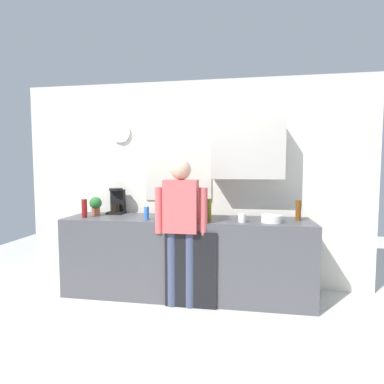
{
  "coord_description": "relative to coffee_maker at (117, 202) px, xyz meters",
  "views": [
    {
      "loc": [
        0.63,
        -3.16,
        1.5
      ],
      "look_at": [
        0.08,
        0.25,
        1.23
      ],
      "focal_mm": 28.44,
      "sensor_mm": 36.0,
      "label": 1
    }
  ],
  "objects": [
    {
      "name": "ground_plane",
      "position": [
        0.95,
        -0.54,
        -1.06
      ],
      "size": [
        8.0,
        8.0,
        0.0
      ],
      "primitive_type": "plane",
      "color": "silver"
    },
    {
      "name": "kitchen_counter",
      "position": [
        0.95,
        -0.24,
        -0.61
      ],
      "size": [
        2.87,
        0.64,
        0.92
      ],
      "primitive_type": "cube",
      "color": "#4C4C51",
      "rests_on": "ground_plane"
    },
    {
      "name": "dishwasher_panel",
      "position": [
        1.06,
        -0.57,
        -0.65
      ],
      "size": [
        0.56,
        0.02,
        0.83
      ],
      "primitive_type": "cube",
      "color": "black",
      "rests_on": "ground_plane"
    },
    {
      "name": "back_wall_assembly",
      "position": [
        1.04,
        0.16,
        0.3
      ],
      "size": [
        4.47,
        0.42,
        2.6
      ],
      "color": "silver",
      "rests_on": "ground_plane"
    },
    {
      "name": "coffee_maker",
      "position": [
        0.0,
        0.0,
        0.0
      ],
      "size": [
        0.2,
        0.2,
        0.33
      ],
      "color": "black",
      "rests_on": "kitchen_counter"
    },
    {
      "name": "bottle_green_wine",
      "position": [
        0.7,
        -0.38,
        0.0
      ],
      "size": [
        0.07,
        0.07,
        0.3
      ],
      "primitive_type": "cylinder",
      "color": "#195923",
      "rests_on": "kitchen_counter"
    },
    {
      "name": "bottle_olive_oil",
      "position": [
        1.23,
        -0.39,
        -0.02
      ],
      "size": [
        0.06,
        0.06,
        0.25
      ],
      "primitive_type": "cylinder",
      "color": "olive",
      "rests_on": "kitchen_counter"
    },
    {
      "name": "bottle_amber_beer",
      "position": [
        2.22,
        -0.17,
        -0.03
      ],
      "size": [
        0.06,
        0.06,
        0.23
      ],
      "primitive_type": "cylinder",
      "color": "brown",
      "rests_on": "kitchen_counter"
    },
    {
      "name": "bottle_red_vinegar",
      "position": [
        -0.26,
        -0.36,
        -0.04
      ],
      "size": [
        0.06,
        0.06,
        0.22
      ],
      "primitive_type": "cylinder",
      "color": "maroon",
      "rests_on": "kitchen_counter"
    },
    {
      "name": "cup_white_mug",
      "position": [
        1.6,
        -0.38,
        -0.1
      ],
      "size": [
        0.08,
        0.08,
        0.1
      ],
      "primitive_type": "cylinder",
      "color": "white",
      "rests_on": "kitchen_counter"
    },
    {
      "name": "cup_yellow_cup",
      "position": [
        1.19,
        -0.0,
        -0.1
      ],
      "size": [
        0.07,
        0.07,
        0.09
      ],
      "primitive_type": "cylinder",
      "color": "yellow",
      "rests_on": "kitchen_counter"
    },
    {
      "name": "mixing_bowl",
      "position": [
        1.91,
        -0.35,
        -0.11
      ],
      "size": [
        0.22,
        0.22,
        0.08
      ],
      "primitive_type": "cylinder",
      "color": "white",
      "rests_on": "kitchen_counter"
    },
    {
      "name": "potted_plant",
      "position": [
        -0.2,
        -0.18,
        -0.01
      ],
      "size": [
        0.15,
        0.15,
        0.23
      ],
      "color": "#9E5638",
      "rests_on": "kitchen_counter"
    },
    {
      "name": "dish_soap",
      "position": [
        0.52,
        -0.4,
        -0.07
      ],
      "size": [
        0.06,
        0.06,
        0.18
      ],
      "color": "blue",
      "rests_on": "kitchen_counter"
    },
    {
      "name": "person_at_sink",
      "position": [
        0.95,
        -0.54,
        -0.12
      ],
      "size": [
        0.57,
        0.22,
        1.6
      ],
      "rotation": [
        0.0,
        0.0,
        -0.14
      ],
      "color": "#3F4766",
      "rests_on": "ground_plane"
    }
  ]
}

